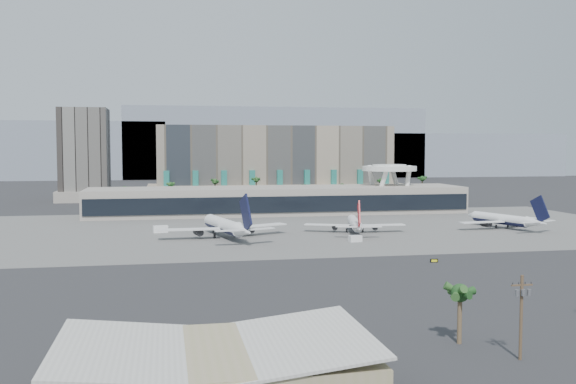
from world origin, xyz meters
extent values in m
plane|color=#232326|center=(0.00, 0.00, 0.00)|extent=(900.00, 900.00, 0.00)
cube|color=#5B5B59|center=(0.00, 55.00, 0.03)|extent=(260.00, 130.00, 0.06)
cube|color=gray|center=(-180.00, 470.00, 27.50)|extent=(260.00, 60.00, 55.00)
cube|color=gray|center=(60.00, 470.00, 35.00)|extent=(300.00, 60.00, 70.00)
cube|color=gray|center=(260.00, 470.00, 22.50)|extent=(220.00, 60.00, 45.00)
cube|color=gray|center=(10.00, 175.00, 21.00)|extent=(130.00, 22.00, 42.00)
cube|color=tan|center=(10.00, 173.00, 5.00)|extent=(140.00, 30.00, 10.00)
cube|color=#23786D|center=(-50.00, 163.00, 9.00)|extent=(3.00, 2.00, 18.00)
cube|color=#23786D|center=(-35.00, 163.00, 9.00)|extent=(3.00, 2.00, 18.00)
cube|color=#23786D|center=(-20.00, 163.00, 9.00)|extent=(3.00, 2.00, 18.00)
cube|color=#23786D|center=(-5.00, 163.00, 9.00)|extent=(3.00, 2.00, 18.00)
cube|color=#23786D|center=(10.00, 163.00, 9.00)|extent=(3.00, 2.00, 18.00)
cube|color=#23786D|center=(25.00, 163.00, 9.00)|extent=(3.00, 2.00, 18.00)
cube|color=#23786D|center=(40.00, 163.00, 9.00)|extent=(3.00, 2.00, 18.00)
cube|color=#23786D|center=(55.00, 163.00, 9.00)|extent=(3.00, 2.00, 18.00)
cube|color=#23786D|center=(70.00, 163.00, 9.00)|extent=(3.00, 2.00, 18.00)
cube|color=black|center=(-95.00, 200.00, 26.00)|extent=(26.00, 26.00, 52.00)
cube|color=#A79D92|center=(-95.00, 200.00, 3.00)|extent=(30.00, 30.00, 6.00)
cube|color=#A79D92|center=(0.00, 110.00, 6.00)|extent=(170.00, 32.00, 12.00)
cube|color=black|center=(0.00, 93.80, 5.50)|extent=(168.00, 0.60, 7.00)
cube|color=black|center=(0.00, 110.00, 13.25)|extent=(170.00, 12.00, 2.50)
cylinder|color=white|center=(61.36, 122.36, 11.00)|extent=(6.98, 6.99, 21.89)
cylinder|color=white|center=(48.64, 122.36, 11.00)|extent=(6.98, 6.99, 21.89)
cylinder|color=white|center=(48.64, 109.64, 11.00)|extent=(6.98, 6.99, 21.89)
cylinder|color=white|center=(61.36, 109.64, 11.00)|extent=(6.98, 6.99, 21.89)
cylinder|color=white|center=(55.00, 116.00, 20.00)|extent=(26.00, 26.00, 2.20)
cylinder|color=white|center=(55.00, 116.00, 21.30)|extent=(16.00, 16.00, 1.20)
cylinder|color=brown|center=(-70.00, 145.00, 6.00)|extent=(0.70, 0.70, 12.00)
sphere|color=#1D461C|center=(-70.00, 145.00, 11.70)|extent=(2.80, 2.80, 2.80)
cylinder|color=brown|center=(-48.00, 145.00, 6.00)|extent=(0.70, 0.70, 12.00)
sphere|color=#1D461C|center=(-48.00, 145.00, 11.70)|extent=(2.80, 2.80, 2.80)
cylinder|color=brown|center=(-26.00, 145.00, 6.00)|extent=(0.70, 0.70, 12.00)
sphere|color=#1D461C|center=(-26.00, 145.00, 11.70)|extent=(2.80, 2.80, 2.80)
cylinder|color=brown|center=(-5.00, 145.00, 6.00)|extent=(0.70, 0.70, 12.00)
sphere|color=#1D461C|center=(-5.00, 145.00, 11.70)|extent=(2.80, 2.80, 2.80)
cylinder|color=brown|center=(18.00, 145.00, 6.00)|extent=(0.70, 0.70, 12.00)
sphere|color=#1D461C|center=(18.00, 145.00, 11.70)|extent=(2.80, 2.80, 2.80)
cylinder|color=brown|center=(40.00, 145.00, 6.00)|extent=(0.70, 0.70, 12.00)
sphere|color=#1D461C|center=(40.00, 145.00, 11.70)|extent=(2.80, 2.80, 2.80)
cylinder|color=brown|center=(62.00, 145.00, 6.00)|extent=(0.70, 0.70, 12.00)
sphere|color=#1D461C|center=(62.00, 145.00, 11.70)|extent=(2.80, 2.80, 2.80)
cylinder|color=brown|center=(85.00, 145.00, 6.00)|extent=(0.70, 0.70, 12.00)
sphere|color=#1D461C|center=(85.00, 145.00, 11.70)|extent=(2.80, 2.80, 2.80)
cube|color=tan|center=(-45.00, -102.00, 3.00)|extent=(36.00, 22.00, 6.00)
cube|color=silver|center=(-54.00, -102.00, 6.40)|extent=(18.65, 22.60, 2.30)
cube|color=silver|center=(-36.00, -102.00, 6.40)|extent=(18.65, 22.60, 2.30)
cylinder|color=#4C3826|center=(-2.00, -96.00, 6.00)|extent=(0.44, 0.44, 12.00)
cube|color=#4C3826|center=(-2.00, -96.00, 10.60)|extent=(3.20, 0.22, 0.22)
cylinder|color=slate|center=(-2.90, -96.35, 9.60)|extent=(0.56, 0.56, 0.90)
cylinder|color=slate|center=(-2.00, -96.35, 9.60)|extent=(0.56, 0.56, 0.90)
cylinder|color=slate|center=(-1.10, -96.35, 9.60)|extent=(0.56, 0.56, 0.90)
cylinder|color=black|center=(-3.40, -96.00, 10.85)|extent=(0.12, 0.12, 0.30)
cylinder|color=black|center=(-0.60, -96.00, 10.85)|extent=(0.12, 0.12, 0.30)
cylinder|color=white|center=(-31.60, 36.58, 4.01)|extent=(11.27, 30.64, 4.46)
cylinder|color=black|center=(-31.60, 36.58, 3.85)|extent=(11.04, 30.02, 4.37)
cone|color=white|center=(-35.57, 53.56, 4.01)|extent=(5.49, 5.90, 4.46)
cone|color=white|center=(-27.12, 17.42, 4.35)|extent=(6.63, 10.79, 4.46)
cube|color=white|center=(-43.29, 32.70, 3.35)|extent=(20.16, 4.87, 0.39)
cube|color=white|center=(-19.40, 38.29, 3.35)|extent=(20.06, 12.57, 0.39)
cylinder|color=black|center=(-40.16, 34.01, 2.23)|extent=(3.40, 4.90, 2.45)
cylinder|color=black|center=(-22.79, 38.07, 2.23)|extent=(3.40, 4.90, 2.45)
cube|color=black|center=(-26.74, 15.80, 10.15)|extent=(2.85, 9.99, 11.74)
cube|color=white|center=(-31.75, 15.20, 4.91)|extent=(9.11, 3.25, 0.28)
cube|color=white|center=(-21.98, 17.48, 4.91)|extent=(9.21, 5.51, 0.28)
cylinder|color=black|center=(-34.30, 48.13, 0.89)|extent=(0.56, 0.56, 1.78)
cylinder|color=black|center=(-34.82, 34.68, 0.89)|extent=(0.78, 0.78, 1.78)
cylinder|color=black|center=(-27.87, 36.31, 0.89)|extent=(0.78, 0.78, 1.78)
cylinder|color=white|center=(15.06, 40.69, 3.18)|extent=(8.49, 24.33, 3.54)
cylinder|color=black|center=(15.06, 40.69, 3.05)|extent=(8.32, 23.85, 3.47)
cone|color=white|center=(17.95, 54.22, 3.18)|extent=(4.29, 4.63, 3.54)
cone|color=white|center=(11.81, 25.43, 3.45)|extent=(5.12, 8.52, 3.54)
cube|color=white|center=(5.37, 41.86, 2.65)|extent=(15.98, 9.71, 0.31)
cube|color=white|center=(24.39, 37.80, 2.65)|extent=(15.92, 3.55, 0.31)
cylinder|color=black|center=(8.05, 41.74, 1.77)|extent=(2.64, 3.87, 1.95)
cylinder|color=black|center=(21.89, 38.79, 1.77)|extent=(2.64, 3.87, 1.95)
cube|color=red|center=(11.54, 24.14, 8.05)|extent=(2.11, 7.95, 9.31)
cube|color=white|center=(7.73, 25.40, 3.89)|extent=(7.31, 4.25, 0.22)
cube|color=white|center=(15.52, 23.74, 3.89)|extent=(7.19, 2.44, 0.22)
cylinder|color=black|center=(17.03, 49.90, 0.71)|extent=(0.44, 0.44, 1.42)
cylinder|color=black|center=(12.11, 40.42, 0.71)|extent=(0.62, 0.62, 1.42)
cylinder|color=black|center=(17.65, 39.24, 0.71)|extent=(0.62, 0.62, 1.42)
cylinder|color=white|center=(71.83, 41.88, 3.37)|extent=(11.15, 25.50, 3.74)
cylinder|color=black|center=(71.83, 41.88, 3.23)|extent=(10.93, 24.99, 3.67)
cone|color=white|center=(67.49, 55.86, 3.37)|extent=(4.83, 5.13, 3.74)
cone|color=white|center=(76.73, 26.11, 3.65)|extent=(6.08, 9.16, 3.74)
cube|color=white|center=(62.27, 37.93, 2.81)|extent=(17.12, 5.27, 0.33)
cube|color=white|center=(81.94, 44.04, 2.81)|extent=(16.53, 11.50, 0.33)
cylinder|color=black|center=(64.82, 39.21, 1.87)|extent=(3.08, 4.19, 2.06)
cylinder|color=black|center=(79.12, 43.65, 1.87)|extent=(3.08, 4.19, 2.06)
cube|color=black|center=(77.15, 24.76, 8.52)|extent=(2.97, 8.26, 9.86)
cube|color=white|center=(72.98, 23.96, 4.12)|extent=(7.72, 3.24, 0.23)
cube|color=white|center=(81.03, 26.46, 4.12)|extent=(7.65, 5.06, 0.23)
cylinder|color=black|center=(68.88, 51.39, 0.75)|extent=(0.47, 0.47, 1.50)
cylinder|color=black|center=(69.25, 40.09, 0.75)|extent=(0.66, 0.66, 1.50)
cylinder|color=black|center=(74.97, 41.87, 0.75)|extent=(0.66, 0.66, 1.50)
cube|color=white|center=(-52.47, 51.94, 1.23)|extent=(5.39, 3.29, 2.47)
cube|color=white|center=(8.30, 17.52, 1.02)|extent=(4.21, 2.73, 2.04)
cube|color=black|center=(17.78, -21.62, 0.47)|extent=(2.10, 0.46, 0.95)
cube|color=gold|center=(17.78, -21.79, 0.47)|extent=(1.52, 0.18, 0.57)
cylinder|color=black|center=(17.02, -21.62, 0.28)|extent=(0.11, 0.11, 0.57)
cylinder|color=black|center=(18.54, -21.62, 0.28)|extent=(0.11, 0.11, 0.57)
cylinder|color=brown|center=(-7.04, -87.46, 4.05)|extent=(0.70, 0.70, 8.10)
sphere|color=#1D461C|center=(-7.04, -87.46, 7.80)|extent=(2.80, 2.80, 2.80)
camera|label=1|loc=(-50.54, -176.28, 29.57)|focal=40.00mm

